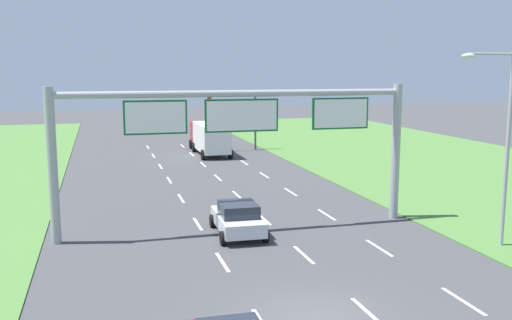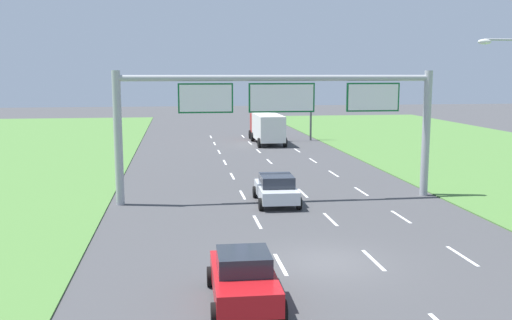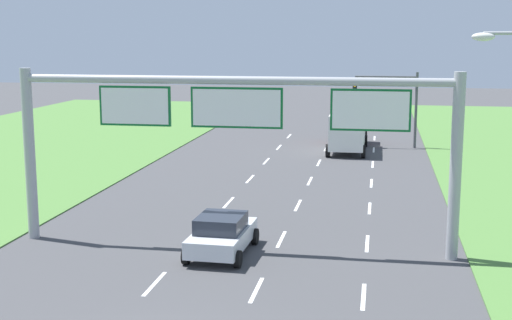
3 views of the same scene
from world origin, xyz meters
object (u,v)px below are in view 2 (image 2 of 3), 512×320
at_px(box_truck, 267,127).
at_px(traffic_light_mast, 292,103).
at_px(sign_gantry, 281,109).
at_px(car_near_red, 244,277).
at_px(car_lead_silver, 276,189).

xyz_separation_m(box_truck, traffic_light_mast, (2.90, 1.55, 2.26)).
bearing_deg(traffic_light_mast, sign_gantry, -102.82).
bearing_deg(car_near_red, car_lead_silver, 76.82).
height_order(car_near_red, car_lead_silver, car_near_red).
xyz_separation_m(car_lead_silver, box_truck, (3.62, 26.20, 0.81)).
bearing_deg(sign_gantry, car_near_red, -104.85).
relative_size(sign_gantry, traffic_light_mast, 3.08).
relative_size(car_near_red, sign_gantry, 0.24).
xyz_separation_m(car_near_red, sign_gantry, (3.64, 13.74, 4.17)).
xyz_separation_m(sign_gantry, traffic_light_mast, (6.12, 26.89, -1.09)).
height_order(car_lead_silver, traffic_light_mast, traffic_light_mast).
relative_size(car_near_red, car_lead_silver, 0.98).
bearing_deg(box_truck, car_near_red, -99.77).
bearing_deg(box_truck, sign_gantry, -97.06).
distance_m(box_truck, sign_gantry, 25.77).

